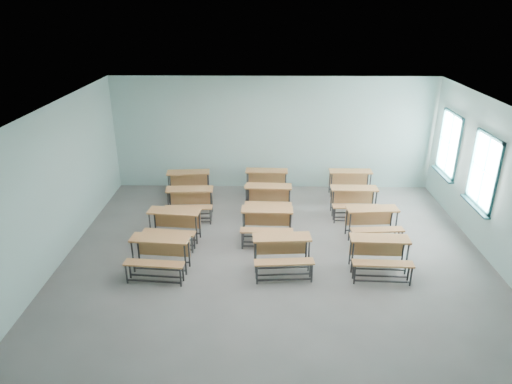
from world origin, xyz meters
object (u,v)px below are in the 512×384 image
at_px(desk_unit_r2c1, 269,196).
at_px(desk_unit_r2c2, 354,198).
at_px(desk_unit_r0c2, 380,251).
at_px(desk_unit_r2c0, 190,199).
at_px(desk_unit_r1c0, 173,222).
at_px(desk_unit_r3c0, 188,181).
at_px(desk_unit_r3c1, 266,180).
at_px(desk_unit_r3c2, 351,180).
at_px(desk_unit_r0c1, 282,249).
at_px(desk_unit_r1c1, 267,220).
at_px(desk_unit_r1c2, 373,220).
at_px(desk_unit_r0c0, 159,251).

height_order(desk_unit_r2c1, desk_unit_r2c2, same).
height_order(desk_unit_r0c2, desk_unit_r2c2, same).
bearing_deg(desk_unit_r2c0, desk_unit_r1c0, -100.21).
bearing_deg(desk_unit_r1c0, desk_unit_r3c0, 97.45).
xyz_separation_m(desk_unit_r3c0, desk_unit_r3c1, (2.15, 0.15, 0.00)).
distance_m(desk_unit_r0c2, desk_unit_r2c1, 3.49).
distance_m(desk_unit_r1c0, desk_unit_r3c2, 5.16).
relative_size(desk_unit_r0c1, desk_unit_r2c2, 1.04).
height_order(desk_unit_r1c1, desk_unit_r2c2, same).
xyz_separation_m(desk_unit_r0c1, desk_unit_r1c0, (-2.40, 1.17, 0.00)).
relative_size(desk_unit_r1c1, desk_unit_r3c1, 0.99).
height_order(desk_unit_r2c0, desk_unit_r2c2, same).
distance_m(desk_unit_r0c1, desk_unit_r1c2, 2.51).
distance_m(desk_unit_r1c0, desk_unit_r2c1, 2.63).
xyz_separation_m(desk_unit_r2c1, desk_unit_r3c0, (-2.20, 0.98, 0.00)).
height_order(desk_unit_r1c2, desk_unit_r2c0, same).
height_order(desk_unit_r3c0, desk_unit_r3c2, same).
height_order(desk_unit_r1c2, desk_unit_r2c2, same).
distance_m(desk_unit_r0c2, desk_unit_r3c2, 3.85).
height_order(desk_unit_r0c2, desk_unit_r1c0, same).
bearing_deg(desk_unit_r0c1, desk_unit_r3c1, 90.20).
bearing_deg(desk_unit_r1c2, desk_unit_r0c2, -101.30).
height_order(desk_unit_r1c1, desk_unit_r3c0, same).
relative_size(desk_unit_r2c0, desk_unit_r3c2, 1.03).
distance_m(desk_unit_r1c2, desk_unit_r3c2, 2.45).
distance_m(desk_unit_r1c2, desk_unit_r2c1, 2.70).
bearing_deg(desk_unit_r0c0, desk_unit_r1c1, 37.81).
xyz_separation_m(desk_unit_r0c2, desk_unit_r1c1, (-2.24, 1.31, 0.00)).
bearing_deg(desk_unit_r1c2, desk_unit_r0c0, -166.60).
height_order(desk_unit_r0c2, desk_unit_r2c0, same).
relative_size(desk_unit_r1c2, desk_unit_r2c1, 1.02).
height_order(desk_unit_r2c0, desk_unit_r3c1, same).
distance_m(desk_unit_r1c1, desk_unit_r2c0, 2.26).
distance_m(desk_unit_r2c1, desk_unit_r3c1, 1.13).
distance_m(desk_unit_r0c2, desk_unit_r1c2, 1.40).
relative_size(desk_unit_r0c0, desk_unit_r3c0, 0.99).
xyz_separation_m(desk_unit_r0c1, desk_unit_r2c2, (1.90, 2.60, 0.00)).
relative_size(desk_unit_r0c0, desk_unit_r1c0, 0.99).
bearing_deg(desk_unit_r1c2, desk_unit_r3c0, 148.68).
bearing_deg(desk_unit_r0c0, desk_unit_r2c2, 36.66).
distance_m(desk_unit_r2c1, desk_unit_r3c0, 2.40).
height_order(desk_unit_r0c1, desk_unit_r1c0, same).
relative_size(desk_unit_r0c0, desk_unit_r2c1, 1.03).
xyz_separation_m(desk_unit_r2c1, desk_unit_r3c1, (-0.05, 1.13, 0.00)).
height_order(desk_unit_r0c0, desk_unit_r2c0, same).
relative_size(desk_unit_r0c1, desk_unit_r2c0, 1.02).
relative_size(desk_unit_r0c0, desk_unit_r1c2, 1.00).
xyz_separation_m(desk_unit_r0c0, desk_unit_r0c1, (2.45, 0.10, 0.00)).
bearing_deg(desk_unit_r1c0, desk_unit_r0c2, -8.97).
bearing_deg(desk_unit_r0c0, desk_unit_r1c0, 92.64).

